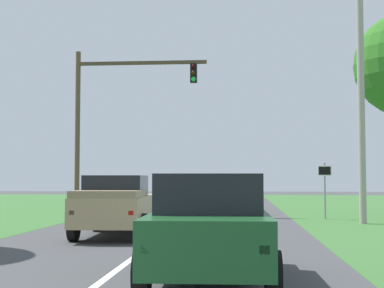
{
  "coord_description": "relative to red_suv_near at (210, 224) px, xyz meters",
  "views": [
    {
      "loc": [
        2.42,
        -5.04,
        1.81
      ],
      "look_at": [
        0.53,
        17.74,
        3.13
      ],
      "focal_mm": 54.78,
      "sensor_mm": 36.0,
      "label": 1
    }
  ],
  "objects": [
    {
      "name": "keep_moving_sign",
      "position": [
        4.23,
        15.68,
        0.6
      ],
      "size": [
        0.6,
        0.09,
        2.47
      ],
      "color": "gray",
      "rests_on": "ground_plane"
    },
    {
      "name": "ground_plane",
      "position": [
        -1.88,
        6.78,
        -0.98
      ],
      "size": [
        120.0,
        120.0,
        0.0
      ],
      "primitive_type": "plane",
      "color": "#424244"
    },
    {
      "name": "pickup_truck_lead",
      "position": [
        -3.28,
        7.55,
        -0.02
      ],
      "size": [
        2.35,
        5.25,
        1.88
      ],
      "color": "tan",
      "rests_on": "ground_plane"
    },
    {
      "name": "utility_pole_right",
      "position": [
        5.34,
        13.19,
        3.53
      ],
      "size": [
        0.28,
        0.28,
        9.02
      ],
      "primitive_type": "cylinder",
      "color": "#9E998E",
      "rests_on": "ground_plane"
    },
    {
      "name": "traffic_light",
      "position": [
        -5.78,
        17.35,
        4.18
      ],
      "size": [
        6.42,
        0.4,
        7.97
      ],
      "color": "brown",
      "rests_on": "ground_plane"
    },
    {
      "name": "red_suv_near",
      "position": [
        0.0,
        0.0,
        0.0
      ],
      "size": [
        2.3,
        4.68,
        1.87
      ],
      "color": "#194C23",
      "rests_on": "ground_plane"
    }
  ]
}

